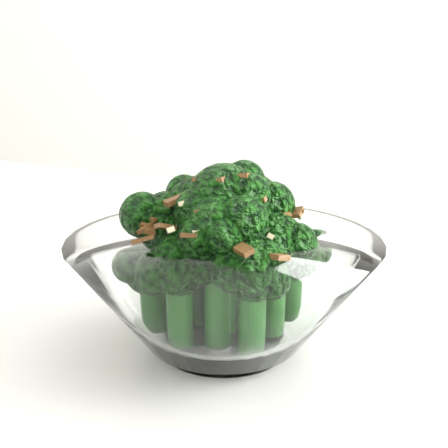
# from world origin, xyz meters

# --- Properties ---
(table) EXTENTS (1.38, 1.11, 0.75)m
(table) POSITION_xyz_m (-0.04, -0.07, 0.68)
(table) COLOR white
(table) RESTS_ON ground
(broccoli_dish) EXTENTS (0.21, 0.21, 0.13)m
(broccoli_dish) POSITION_xyz_m (0.15, -0.21, 0.80)
(broccoli_dish) COLOR white
(broccoli_dish) RESTS_ON table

